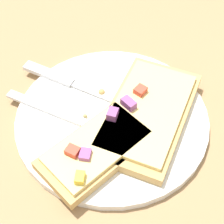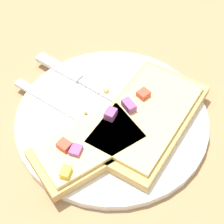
# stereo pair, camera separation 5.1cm
# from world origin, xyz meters

# --- Properties ---
(ground_plane) EXTENTS (4.00, 4.00, 0.00)m
(ground_plane) POSITION_xyz_m (0.00, 0.00, 0.00)
(ground_plane) COLOR #9E7A51
(plate) EXTENTS (0.27, 0.27, 0.01)m
(plate) POSITION_xyz_m (0.00, 0.00, 0.01)
(plate) COLOR white
(plate) RESTS_ON ground
(fork) EXTENTS (0.23, 0.07, 0.01)m
(fork) POSITION_xyz_m (-0.02, -0.03, 0.01)
(fork) COLOR silver
(fork) RESTS_ON plate
(knife) EXTENTS (0.22, 0.06, 0.01)m
(knife) POSITION_xyz_m (-0.07, 0.02, 0.01)
(knife) COLOR silver
(knife) RESTS_ON plate
(pizza_slice_main) EXTENTS (0.15, 0.21, 0.03)m
(pizza_slice_main) POSITION_xyz_m (0.04, 0.03, 0.02)
(pizza_slice_main) COLOR tan
(pizza_slice_main) RESTS_ON plate
(pizza_slice_corner) EXTENTS (0.09, 0.16, 0.03)m
(pizza_slice_corner) POSITION_xyz_m (0.02, -0.06, 0.02)
(pizza_slice_corner) COLOR tan
(pizza_slice_corner) RESTS_ON plate
(crumb_scatter) EXTENTS (0.06, 0.05, 0.01)m
(crumb_scatter) POSITION_xyz_m (-0.01, 0.01, 0.02)
(crumb_scatter) COLOR tan
(crumb_scatter) RESTS_ON plate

